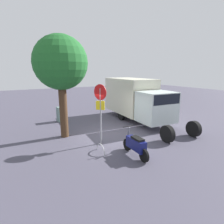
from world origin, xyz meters
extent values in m
plane|color=#494656|center=(0.00, 0.00, 0.00)|extent=(60.00, 60.00, 0.00)
cylinder|color=black|center=(2.35, -2.35, 0.45)|extent=(0.91, 0.31, 0.90)
cylinder|color=black|center=(2.23, -4.25, 0.45)|extent=(0.91, 0.31, 0.90)
cylinder|color=black|center=(-2.53, -2.02, 0.45)|extent=(0.91, 0.31, 0.90)
cylinder|color=black|center=(-2.66, -3.92, 0.45)|extent=(0.91, 0.31, 0.90)
cube|color=beige|center=(2.69, -3.32, 1.74)|extent=(4.53, 2.49, 2.58)
cube|color=silver|center=(-0.50, -3.11, 1.40)|extent=(1.94, 2.22, 1.90)
cube|color=black|center=(-0.50, -3.11, 2.00)|extent=(1.95, 2.06, 0.60)
cylinder|color=black|center=(-2.33, 0.32, 0.28)|extent=(0.56, 0.12, 0.56)
cylinder|color=black|center=(-3.58, 0.35, 0.28)|extent=(0.56, 0.12, 0.56)
cube|color=navy|center=(-3.00, 0.34, 0.56)|extent=(1.11, 0.35, 0.48)
cube|color=black|center=(-3.10, 0.34, 0.83)|extent=(0.65, 0.30, 0.12)
cylinder|color=slate|center=(-2.38, 0.32, 0.83)|extent=(0.28, 0.08, 0.69)
cylinder|color=black|center=(-2.38, 0.32, 1.18)|extent=(0.06, 0.55, 0.04)
cylinder|color=#9E9EA3|center=(-1.01, 1.01, 1.40)|extent=(0.08, 0.08, 2.81)
cylinder|color=red|center=(-1.01, 1.03, 2.62)|extent=(0.71, 0.32, 0.76)
cube|color=yellow|center=(-1.01, 1.03, 1.98)|extent=(0.33, 0.33, 0.44)
cylinder|color=#47301E|center=(0.92, 2.33, 1.52)|extent=(0.43, 0.43, 3.04)
sphere|color=#206428|center=(0.92, 2.33, 4.02)|extent=(2.81, 2.81, 2.81)
cube|color=slate|center=(4.15, 1.75, 0.53)|extent=(0.58, 0.45, 1.06)
torus|color=#B7B7BC|center=(-1.94, 1.49, 0.00)|extent=(0.85, 0.08, 0.85)
camera|label=1|loc=(-8.80, 4.81, 3.63)|focal=29.17mm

